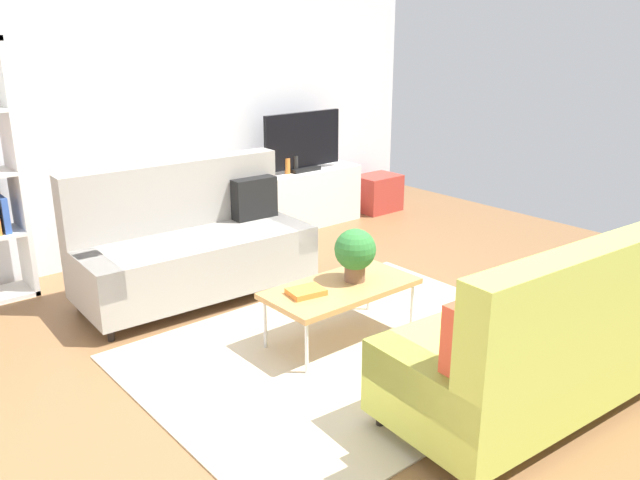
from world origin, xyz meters
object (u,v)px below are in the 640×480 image
tv_console (302,198)px  vase_0 (256,168)px  couch_beige (192,245)px  coffee_table (341,289)px  tv (303,142)px  vase_1 (271,166)px  potted_plant (355,252)px  bottle_1 (296,164)px  storage_trunk (377,193)px  bottle_0 (287,166)px  couch_green (543,343)px  table_book_0 (306,292)px

tv_console → vase_0: (-0.58, 0.05, 0.42)m
couch_beige → coffee_table: size_ratio=1.76×
tv → vase_1: tv is taller
potted_plant → bottle_1: 2.67m
vase_0 → vase_1: bearing=0.0°
tv_console → storage_trunk: 1.11m
tv → bottle_0: size_ratio=5.91×
couch_green → bottle_1: bearing=77.2°
bottle_0 → bottle_1: (0.11, 0.00, 0.01)m
storage_trunk → potted_plant: 3.41m
couch_green → tv_console: couch_green is taller
tv_console → table_book_0: 2.99m
vase_0 → bottle_0: vase_0 is taller
couch_beige → vase_0: (1.35, 1.02, 0.30)m
couch_beige → coffee_table: bearing=107.7°
bottle_0 → bottle_1: size_ratio=0.92×
vase_0 → bottle_1: 0.47m
couch_beige → tv: 2.21m
couch_green → coffee_table: (-0.28, 1.42, -0.05)m
tv_console → potted_plant: 2.78m
tv → table_book_0: tv is taller
potted_plant → vase_1: (1.02, 2.43, 0.09)m
bottle_1 → bottle_0: bearing=180.0°
tv → vase_1: size_ratio=5.55×
couch_beige → table_book_0: (0.10, -1.38, -0.00)m
storage_trunk → vase_0: size_ratio=2.60×
coffee_table → table_book_0: (-0.29, 0.04, 0.05)m
coffee_table → tv: tv is taller
couch_green → vase_1: couch_green is taller
tv → potted_plant: 2.76m
couch_green → bottle_0: size_ratio=11.57×
tv_console → couch_beige: bearing=-153.4°
storage_trunk → tv_console: bearing=174.8°
storage_trunk → tv: bearing=175.8°
coffee_table → vase_0: bearing=68.3°
table_book_0 → tv_console: bearing=52.0°
potted_plant → bottle_1: (1.29, 2.34, 0.09)m
table_book_0 → bottle_0: (1.61, 2.31, 0.28)m
couch_beige → bottle_0: 1.96m
couch_beige → tv: bearing=-151.2°
tv → storage_trunk: size_ratio=1.92×
vase_1 → bottle_0: vase_1 is taller
bottle_0 → bottle_1: bottle_1 is taller
couch_beige → bottle_1: (1.81, 0.93, 0.29)m
table_book_0 → coffee_table: bearing=-7.4°
tv_console → coffee_table: bearing=-123.0°
potted_plant → vase_1: bearing=67.2°
couch_beige → vase_1: couch_beige is taller
coffee_table → vase_1: bearing=64.5°
vase_1 → couch_beige: bearing=-146.6°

